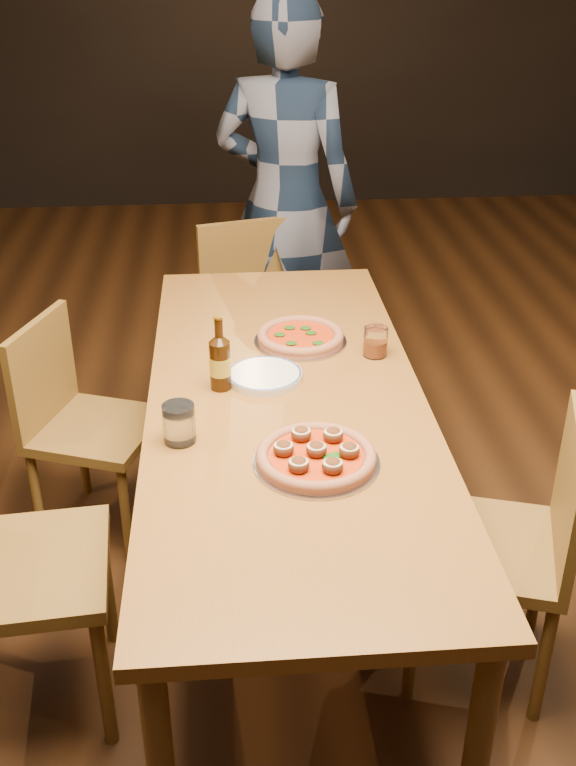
{
  "coord_description": "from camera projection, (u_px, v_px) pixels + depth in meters",
  "views": [
    {
      "loc": [
        -0.17,
        -2.15,
        1.96
      ],
      "look_at": [
        0.0,
        -0.05,
        0.82
      ],
      "focal_mm": 40.0,
      "sensor_mm": 36.0,
      "label": 1
    }
  ],
  "objects": [
    {
      "name": "chair_end",
      "position": [
        261.0,
        328.0,
        3.61
      ],
      "size": [
        0.51,
        0.51,
        0.9
      ],
      "primitive_type": null,
      "rotation": [
        0.0,
        0.0,
        0.26
      ],
      "color": "brown",
      "rests_on": "ground"
    },
    {
      "name": "amber_glass",
      "position": [
        375.0,
        342.0,
        2.68
      ],
      "size": [
        0.08,
        0.08,
        0.1
      ],
      "primitive_type": "cylinder",
      "color": "#984011",
      "rests_on": "table_main"
    },
    {
      "name": "pizza_meatball",
      "position": [
        316.0,
        456.0,
        2.15
      ],
      "size": [
        0.32,
        0.32,
        0.06
      ],
      "rotation": [
        0.0,
        0.0,
        -0.4
      ],
      "color": "#B7B7BF",
      "rests_on": "table_main"
    },
    {
      "name": "table_main",
      "position": [
        287.0,
        417.0,
        2.5
      ],
      "size": [
        0.8,
        2.0,
        0.75
      ],
      "color": "brown",
      "rests_on": "ground"
    },
    {
      "name": "chair_main_e",
      "position": [
        487.0,
        544.0,
        2.36
      ],
      "size": [
        0.51,
        0.51,
        0.88
      ],
      "primitive_type": null,
      "rotation": [
        0.0,
        0.0,
        -1.87
      ],
      "color": "brown",
      "rests_on": "ground"
    },
    {
      "name": "diner",
      "position": [
        286.0,
        203.0,
        3.72
      ],
      "size": [
        0.75,
        0.63,
        1.76
      ],
      "primitive_type": "imported",
      "rotation": [
        0.0,
        0.0,
        2.77
      ],
      "color": "black",
      "rests_on": "ground"
    },
    {
      "name": "ground",
      "position": [
        287.0,
        593.0,
        2.83
      ],
      "size": [
        9.0,
        9.0,
        0.0
      ],
      "primitive_type": "plane",
      "color": "black"
    },
    {
      "name": "beer_bottle",
      "position": [
        220.0,
        364.0,
        2.47
      ],
      "size": [
        0.06,
        0.06,
        0.22
      ],
      "rotation": [
        0.0,
        0.0,
        -0.39
      ],
      "color": "black",
      "rests_on": "table_main"
    },
    {
      "name": "plate_stack",
      "position": [
        265.0,
        376.0,
        2.56
      ],
      "size": [
        0.22,
        0.22,
        0.02
      ],
      "primitive_type": "cylinder",
      "color": "white",
      "rests_on": "table_main"
    },
    {
      "name": "pizza_margherita",
      "position": [
        300.0,
        337.0,
        2.78
      ],
      "size": [
        0.3,
        0.3,
        0.04
      ],
      "rotation": [
        0.0,
        0.0,
        0.05
      ],
      "color": "#B7B7BF",
      "rests_on": "table_main"
    },
    {
      "name": "chair_main_nw",
      "position": [
        22.0,
        566.0,
        2.23
      ],
      "size": [
        0.48,
        0.48,
        0.95
      ],
      "primitive_type": null,
      "rotation": [
        0.0,
        0.0,
        1.66
      ],
      "color": "brown",
      "rests_on": "ground"
    },
    {
      "name": "water_glass",
      "position": [
        179.0,
        423.0,
        2.23
      ],
      "size": [
        0.09,
        0.09,
        0.11
      ],
      "primitive_type": "cylinder",
      "color": "white",
      "rests_on": "table_main"
    },
    {
      "name": "chair_main_sw",
      "position": [
        96.0,
        428.0,
        2.95
      ],
      "size": [
        0.5,
        0.5,
        0.83
      ],
      "primitive_type": null,
      "rotation": [
        0.0,
        0.0,
        1.23
      ],
      "color": "brown",
      "rests_on": "ground"
    }
  ]
}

